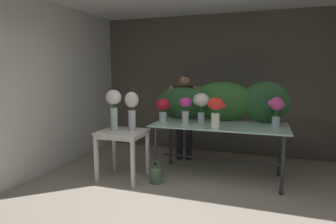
{
  "coord_description": "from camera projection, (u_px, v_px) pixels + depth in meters",
  "views": [
    {
      "loc": [
        0.95,
        -2.53,
        1.65
      ],
      "look_at": [
        -0.44,
        1.55,
        1.04
      ],
      "focal_mm": 30.17,
      "sensor_mm": 36.0,
      "label": 1
    }
  ],
  "objects": [
    {
      "name": "vase_ivory_freesia",
      "position": [
        202.0,
        102.0,
        4.52
      ],
      "size": [
        0.26,
        0.26,
        0.47
      ],
      "color": "silver",
      "rests_on": "display_table_glass"
    },
    {
      "name": "florist",
      "position": [
        184.0,
        108.0,
        5.27
      ],
      "size": [
        0.63,
        0.24,
        1.6
      ],
      "color": "#232328",
      "rests_on": "ground"
    },
    {
      "name": "vase_white_roses_tall",
      "position": [
        114.0,
        105.0,
        4.32
      ],
      "size": [
        0.24,
        0.24,
        0.63
      ],
      "color": "silver",
      "rests_on": "side_table_white"
    },
    {
      "name": "display_table_glass",
      "position": [
        219.0,
        132.0,
        4.38
      ],
      "size": [
        2.04,
        0.94,
        0.86
      ],
      "color": "#ABD7C8",
      "rests_on": "ground"
    },
    {
      "name": "vase_magenta_peonies",
      "position": [
        185.0,
        108.0,
        4.33
      ],
      "size": [
        0.19,
        0.19,
        0.42
      ],
      "color": "silver",
      "rests_on": "display_table_glass"
    },
    {
      "name": "ground_plane",
      "position": [
        197.0,
        178.0,
        4.45
      ],
      "size": [
        7.29,
        7.29,
        0.0
      ],
      "primitive_type": "plane",
      "color": "#9E9384"
    },
    {
      "name": "vase_crimson_dahlias",
      "position": [
        163.0,
        107.0,
        4.6
      ],
      "size": [
        0.23,
        0.23,
        0.38
      ],
      "color": "silver",
      "rests_on": "display_table_glass"
    },
    {
      "name": "wall_left",
      "position": [
        63.0,
        86.0,
        5.04
      ],
      "size": [
        0.12,
        3.43,
        2.8
      ],
      "primitive_type": "cube",
      "color": "silver",
      "rests_on": "ground"
    },
    {
      "name": "wall_back",
      "position": [
        216.0,
        85.0,
        5.81
      ],
      "size": [
        4.93,
        0.12,
        2.8
      ],
      "primitive_type": "cube",
      "color": "#5B564C",
      "rests_on": "ground"
    },
    {
      "name": "vase_scarlet_lilies",
      "position": [
        216.0,
        110.0,
        3.96
      ],
      "size": [
        0.26,
        0.23,
        0.45
      ],
      "color": "silver",
      "rests_on": "display_table_glass"
    },
    {
      "name": "vase_cream_lisianthus_tall",
      "position": [
        132.0,
        107.0,
        4.3
      ],
      "size": [
        0.21,
        0.21,
        0.6
      ],
      "color": "silver",
      "rests_on": "side_table_white"
    },
    {
      "name": "foliage_backdrop",
      "position": [
        219.0,
        102.0,
        4.67
      ],
      "size": [
        2.19,
        0.31,
        0.66
      ],
      "color": "#28562D",
      "rests_on": "display_table_glass"
    },
    {
      "name": "vase_fuchsia_carnations",
      "position": [
        276.0,
        108.0,
        4.19
      ],
      "size": [
        0.24,
        0.19,
        0.44
      ],
      "color": "silver",
      "rests_on": "display_table_glass"
    },
    {
      "name": "side_table_white",
      "position": [
        123.0,
        137.0,
        4.35
      ],
      "size": [
        0.68,
        0.62,
        0.76
      ],
      "color": "silver",
      "rests_on": "ground"
    },
    {
      "name": "watering_can",
      "position": [
        156.0,
        175.0,
        4.24
      ],
      "size": [
        0.35,
        0.18,
        0.34
      ],
      "color": "#4C704C",
      "rests_on": "ground"
    }
  ]
}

